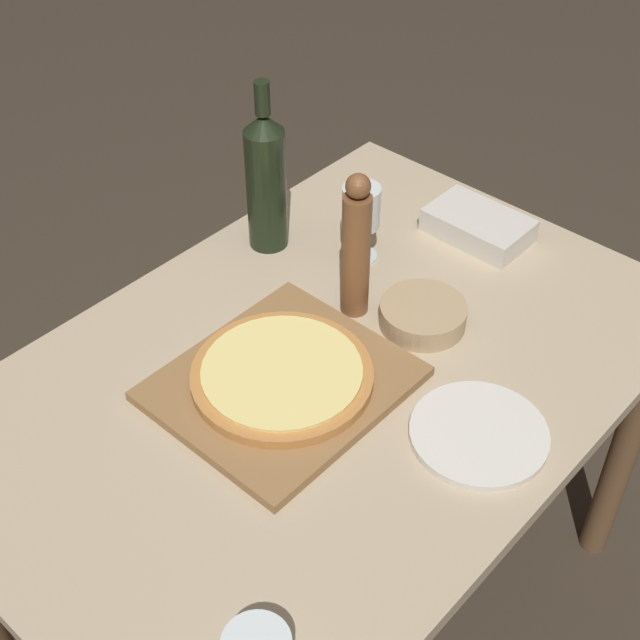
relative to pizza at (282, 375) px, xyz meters
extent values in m
plane|color=#382D23|center=(0.02, 0.08, -0.79)|extent=(12.00, 12.00, 0.00)
cube|color=tan|center=(0.02, 0.08, -0.04)|extent=(0.83, 1.23, 0.03)
cylinder|color=brown|center=(-0.33, 0.64, -0.42)|extent=(0.06, 0.06, 0.73)
cylinder|color=brown|center=(0.38, 0.64, -0.42)|extent=(0.06, 0.06, 0.73)
cube|color=olive|center=(0.00, 0.00, -0.02)|extent=(0.33, 0.38, 0.02)
cylinder|color=#BC7A3D|center=(0.00, 0.00, 0.00)|extent=(0.30, 0.30, 0.02)
cylinder|color=#EAD67A|center=(0.00, 0.00, 0.01)|extent=(0.26, 0.26, 0.01)
cylinder|color=black|center=(-0.29, 0.27, 0.09)|extent=(0.08, 0.08, 0.24)
cone|color=black|center=(-0.29, 0.27, 0.23)|extent=(0.08, 0.08, 0.03)
cylinder|color=black|center=(-0.29, 0.27, 0.28)|extent=(0.03, 0.03, 0.06)
cylinder|color=brown|center=(-0.04, 0.23, 0.09)|extent=(0.05, 0.05, 0.24)
sphere|color=brown|center=(-0.04, 0.23, 0.23)|extent=(0.04, 0.04, 0.04)
cylinder|color=silver|center=(-0.13, 0.35, -0.03)|extent=(0.07, 0.07, 0.00)
cylinder|color=silver|center=(-0.13, 0.35, 0.01)|extent=(0.01, 0.01, 0.07)
cylinder|color=silver|center=(-0.13, 0.35, 0.09)|extent=(0.07, 0.07, 0.08)
cylinder|color=tan|center=(0.07, 0.28, -0.01)|extent=(0.15, 0.15, 0.04)
cylinder|color=silver|center=(0.30, 0.13, -0.02)|extent=(0.22, 0.22, 0.01)
cube|color=beige|center=(0.00, 0.56, -0.01)|extent=(0.20, 0.12, 0.05)
camera|label=1|loc=(0.72, -0.71, 1.01)|focal=50.00mm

